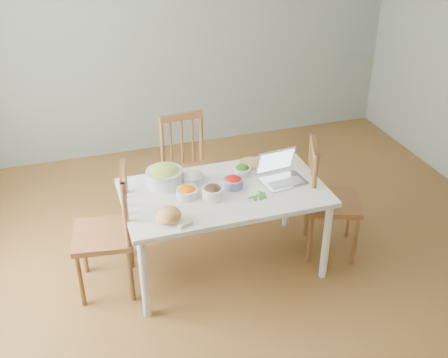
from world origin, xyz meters
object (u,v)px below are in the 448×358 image
object	(u,v)px
chair_far	(189,172)
chair_right	(333,199)
bowl_squash	(165,175)
laptop	(285,170)
dining_table	(224,229)
chair_left	(102,232)
bread_boule	(169,215)

from	to	relation	value
chair_far	chair_right	bearing A→B (deg)	-43.42
bowl_squash	laptop	xyz separation A→B (m)	(0.89, -0.25, 0.03)
dining_table	bowl_squash	distance (m)	0.65
chair_far	chair_left	distance (m)	1.13
bowl_squash	chair_far	bearing A→B (deg)	58.85
dining_table	chair_left	distance (m)	0.95
chair_far	laptop	bearing A→B (deg)	-58.54
chair_right	chair_left	bearing A→B (deg)	107.92
bread_boule	laptop	xyz separation A→B (m)	(0.98, 0.26, 0.06)
dining_table	laptop	size ratio (longest dim) A/B	4.70
chair_right	laptop	xyz separation A→B (m)	(-0.44, 0.03, 0.33)
chair_left	chair_right	distance (m)	1.87
dining_table	chair_right	bearing A→B (deg)	-3.85
bread_boule	laptop	size ratio (longest dim) A/B	0.53
chair_far	chair_left	xyz separation A→B (m)	(-0.86, -0.73, 0.02)
dining_table	chair_left	world-z (taller)	chair_left
chair_left	chair_right	xyz separation A→B (m)	(1.86, -0.10, -0.01)
chair_left	laptop	world-z (taller)	chair_left
dining_table	bread_boule	world-z (taller)	bread_boule
bowl_squash	laptop	bearing A→B (deg)	-15.84
bread_boule	bowl_squash	distance (m)	0.52
chair_right	bowl_squash	distance (m)	1.40
chair_right	bowl_squash	bearing A→B (deg)	98.95
chair_far	chair_left	world-z (taller)	chair_left
chair_left	bread_boule	xyz separation A→B (m)	(0.45, -0.33, 0.27)
dining_table	bowl_squash	bearing A→B (deg)	151.29
bread_boule	laptop	world-z (taller)	laptop
bowl_squash	chair_right	bearing A→B (deg)	-12.14
chair_far	bread_boule	world-z (taller)	chair_far
chair_left	chair_far	bearing A→B (deg)	138.75
chair_right	bowl_squash	world-z (taller)	chair_right
chair_right	laptop	distance (m)	0.55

